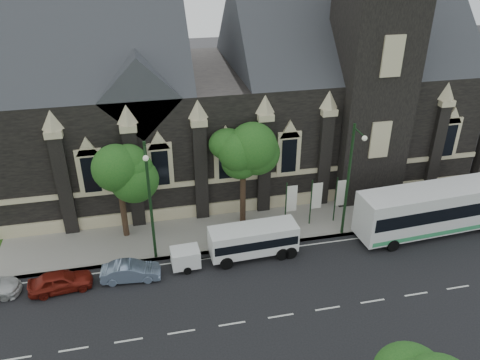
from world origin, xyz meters
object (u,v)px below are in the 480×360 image
object	(u,v)px
car_far_red	(60,281)
banner_flag_right	(339,196)
box_trailer	(185,257)
shuttle_bus	(254,239)
tree_walk_left	(121,167)
banner_flag_left	(290,201)
sedan	(131,271)
street_lamp_near	(350,176)
street_lamp_mid	(150,197)
tour_coach	(440,208)
banner_flag_center	(315,198)
tree_walk_right	(245,154)

from	to	relation	value
car_far_red	banner_flag_right	bearing A→B (deg)	-85.79
car_far_red	box_trailer	bearing A→B (deg)	-92.28
box_trailer	shuttle_bus	bearing A→B (deg)	1.65
tree_walk_left	car_far_red	size ratio (longest dim) A/B	1.93
banner_flag_left	sedan	distance (m)	12.66
street_lamp_near	street_lamp_mid	bearing A→B (deg)	180.00
tour_coach	box_trailer	xyz separation A→B (m)	(-19.27, -0.36, -1.21)
street_lamp_mid	shuttle_bus	xyz separation A→B (m)	(6.81, -0.92, -3.72)
banner_flag_right	sedan	size ratio (longest dim) A/B	1.03
box_trailer	street_lamp_mid	bearing A→B (deg)	145.05
tree_walk_left	car_far_red	world-z (taller)	tree_walk_left
street_lamp_near	sedan	bearing A→B (deg)	-173.86
car_far_red	sedan	bearing A→B (deg)	-94.85
banner_flag_right	sedan	distance (m)	16.51
banner_flag_left	sedan	world-z (taller)	banner_flag_left
street_lamp_mid	banner_flag_center	bearing A→B (deg)	8.82
sedan	street_lamp_near	bearing A→B (deg)	-78.96
tree_walk_right	banner_flag_right	world-z (taller)	tree_walk_right
banner_flag_center	shuttle_bus	bearing A→B (deg)	-152.72
banner_flag_left	shuttle_bus	size ratio (longest dim) A/B	0.64
street_lamp_mid	banner_flag_center	size ratio (longest dim) A/B	2.25
tree_walk_left	street_lamp_mid	xyz separation A→B (m)	(1.80, -3.61, -0.62)
tree_walk_left	banner_flag_left	distance (m)	12.66
tree_walk_left	shuttle_bus	distance (m)	10.65
tree_walk_right	street_lamp_mid	distance (m)	8.10
street_lamp_near	box_trailer	xyz separation A→B (m)	(-12.05, -1.25, -4.27)
sedan	banner_flag_left	bearing A→B (deg)	-68.43
banner_flag_right	shuttle_bus	xyz separation A→B (m)	(-7.48, -2.82, -0.99)
shuttle_bus	sedan	world-z (taller)	shuttle_bus
banner_flag_left	shuttle_bus	bearing A→B (deg)	-140.91
box_trailer	tree_walk_right	bearing A→B (deg)	40.52
street_lamp_near	box_trailer	world-z (taller)	street_lamp_near
street_lamp_mid	shuttle_bus	distance (m)	7.82
box_trailer	car_far_red	size ratio (longest dim) A/B	0.71
car_far_red	banner_flag_center	bearing A→B (deg)	-84.71
tour_coach	tree_walk_left	bearing A→B (deg)	165.36
banner_flag_right	sedan	bearing A→B (deg)	-167.33
tour_coach	car_far_red	size ratio (longest dim) A/B	3.32
banner_flag_left	tree_walk_right	bearing A→B (deg)	150.90
tour_coach	box_trailer	distance (m)	19.31
tree_walk_right	sedan	size ratio (longest dim) A/B	2.02
banner_flag_center	box_trailer	bearing A→B (deg)	-163.00
tour_coach	shuttle_bus	size ratio (longest dim) A/B	2.10
tree_walk_left	banner_flag_right	bearing A→B (deg)	-6.04
street_lamp_near	tree_walk_left	bearing A→B (deg)	167.13
banner_flag_right	car_far_red	xyz separation A→B (m)	(-20.43, -3.69, -1.71)
banner_flag_center	box_trailer	world-z (taller)	banner_flag_center
tree_walk_left	street_lamp_mid	bearing A→B (deg)	-63.53
street_lamp_mid	tour_coach	xyz separation A→B (m)	(21.22, -0.89, -3.06)
tree_walk_right	sedan	world-z (taller)	tree_walk_right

